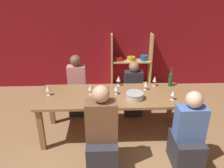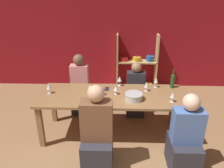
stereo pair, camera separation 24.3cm
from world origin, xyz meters
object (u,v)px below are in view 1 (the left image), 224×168
object	(u,v)px
wine_bottle_green	(171,79)
person_far_b	(78,91)
wine_glass_empty_c	(116,88)
wine_glass_empty_d	(90,88)
person_far_a	(133,94)
wine_glass_white_c	(119,79)
cell_phone	(106,89)
wine_glass_empty_a	(103,89)
wine_glass_red_a	(173,94)
person_near_a	(188,139)
wine_glass_white_b	(155,79)
wine_glass_empty_b	(146,84)
mixing_bowl	(135,95)
person_near_b	(102,140)
shelf_unit	(132,66)
wine_glass_white_a	(48,89)
dining_table	(112,99)

from	to	relation	value
wine_bottle_green	person_far_b	world-z (taller)	person_far_b
wine_glass_empty_c	person_far_b	distance (m)	1.14
wine_glass_empty_d	person_far_a	world-z (taller)	person_far_a
wine_glass_white_c	cell_phone	distance (m)	0.30
wine_glass_empty_a	wine_glass_white_c	size ratio (longest dim) A/B	0.78
wine_glass_red_a	person_near_a	size ratio (longest dim) A/B	0.13
wine_glass_white_c	person_far_b	bearing A→B (deg)	152.41
wine_glass_red_a	wine_glass_empty_d	bearing A→B (deg)	169.59
wine_glass_empty_d	person_far_b	size ratio (longest dim) A/B	0.14
wine_glass_empty_c	wine_glass_white_b	world-z (taller)	wine_glass_white_b
wine_glass_white_b	wine_glass_empty_b	bearing A→B (deg)	-139.83
mixing_bowl	person_near_b	bearing A→B (deg)	-129.68
wine_glass_empty_a	mixing_bowl	bearing A→B (deg)	-16.32
shelf_unit	wine_glass_empty_b	size ratio (longest dim) A/B	8.42
person_far_b	wine_glass_white_a	bearing A→B (deg)	63.51
person_far_b	person_near_b	bearing A→B (deg)	107.50
wine_glass_white_c	shelf_unit	bearing A→B (deg)	74.47
wine_glass_white_a	dining_table	bearing A→B (deg)	-1.37
shelf_unit	wine_glass_red_a	xyz separation A→B (m)	(0.37, -2.21, 0.30)
person_far_a	person_near_b	world-z (taller)	person_near_b
wine_glass_white_b	wine_glass_red_a	bearing A→B (deg)	-72.37
person_far_a	wine_glass_white_b	bearing A→B (deg)	128.07
dining_table	mixing_bowl	world-z (taller)	mixing_bowl
dining_table	wine_glass_empty_d	size ratio (longest dim) A/B	13.84
dining_table	person_far_b	xyz separation A→B (m)	(-0.67, 0.78, -0.22)
wine_glass_empty_a	wine_glass_empty_d	distance (m)	0.21
person_far_a	shelf_unit	bearing A→B (deg)	-95.78
dining_table	wine_glass_empty_d	distance (m)	0.42
mixing_bowl	wine_glass_empty_a	size ratio (longest dim) A/B	2.00
shelf_unit	cell_phone	bearing A→B (deg)	-110.91
wine_glass_white_c	person_far_a	bearing A→B (deg)	48.51
wine_glass_empty_c	wine_glass_empty_a	bearing A→B (deg)	-172.84
shelf_unit	wine_glass_white_c	size ratio (longest dim) A/B	7.54
dining_table	shelf_unit	bearing A→B (deg)	73.77
wine_glass_empty_b	person_near_a	xyz separation A→B (m)	(0.45, -0.93, -0.45)
wine_glass_empty_b	wine_glass_red_a	size ratio (longest dim) A/B	1.05
wine_glass_white_c	person_near_b	bearing A→B (deg)	-104.69
person_far_b	wine_glass_red_a	bearing A→B (deg)	148.13
wine_glass_white_a	wine_glass_empty_c	xyz separation A→B (m)	(1.12, -0.00, -0.02)
wine_glass_white_a	wine_glass_empty_c	size ratio (longest dim) A/B	1.20
wine_glass_empty_c	person_near_a	xyz separation A→B (m)	(0.97, -0.79, -0.44)
wine_glass_white_c	cell_phone	world-z (taller)	wine_glass_white_c
person_near_b	person_far_b	xyz separation A→B (m)	(-0.50, 1.58, -0.01)
wine_bottle_green	wine_glass_white_a	xyz separation A→B (m)	(-2.11, -0.29, -0.02)
person_near_b	person_near_a	bearing A→B (deg)	1.10
person_far_b	person_near_a	bearing A→B (deg)	137.79
mixing_bowl	person_near_a	xyz separation A→B (m)	(0.69, -0.61, -0.39)
shelf_unit	wine_glass_empty_c	bearing A→B (deg)	-104.60
shelf_unit	wine_bottle_green	size ratio (longest dim) A/B	4.03
wine_glass_white_c	person_near_b	distance (m)	1.27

